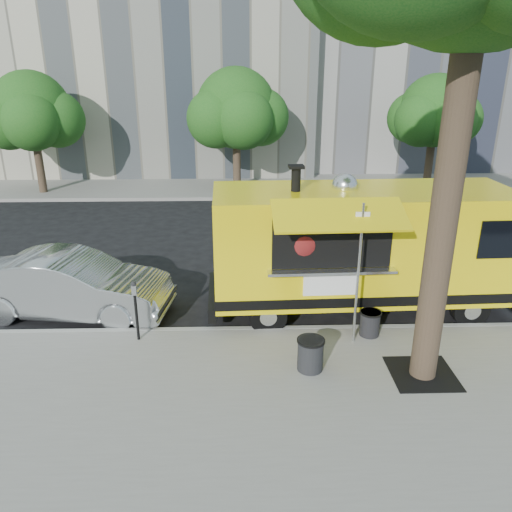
{
  "coord_description": "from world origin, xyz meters",
  "views": [
    {
      "loc": [
        -0.77,
        -10.72,
        5.57
      ],
      "look_at": [
        -0.46,
        0.0,
        1.51
      ],
      "focal_mm": 35.0,
      "sensor_mm": 36.0,
      "label": 1
    }
  ],
  "objects_px": {
    "far_tree_b": "(236,108)",
    "sign_post": "(359,266)",
    "sedan": "(72,285)",
    "trash_bin_right": "(310,354)",
    "far_tree_a": "(31,111)",
    "trash_bin_left": "(370,322)",
    "far_tree_c": "(435,111)",
    "food_truck": "(360,246)",
    "parking_meter": "(135,304)"
  },
  "relations": [
    {
      "from": "far_tree_b",
      "to": "sign_post",
      "type": "distance_m",
      "value": 14.61
    },
    {
      "from": "sedan",
      "to": "trash_bin_right",
      "type": "distance_m",
      "value": 5.96
    },
    {
      "from": "far_tree_a",
      "to": "trash_bin_left",
      "type": "xyz_separation_m",
      "value": [
        11.95,
        -13.6,
        -3.33
      ]
    },
    {
      "from": "far_tree_c",
      "to": "sedan",
      "type": "relative_size",
      "value": 1.13
    },
    {
      "from": "far_tree_a",
      "to": "sedan",
      "type": "xyz_separation_m",
      "value": [
        5.2,
        -12.16,
        -3.01
      ]
    },
    {
      "from": "far_tree_b",
      "to": "food_truck",
      "type": "distance_m",
      "value": 13.06
    },
    {
      "from": "far_tree_b",
      "to": "parking_meter",
      "type": "relative_size",
      "value": 4.12
    },
    {
      "from": "sedan",
      "to": "trash_bin_left",
      "type": "relative_size",
      "value": 8.38
    },
    {
      "from": "far_tree_c",
      "to": "sign_post",
      "type": "height_order",
      "value": "far_tree_c"
    },
    {
      "from": "far_tree_c",
      "to": "trash_bin_right",
      "type": "distance_m",
      "value": 17.05
    },
    {
      "from": "trash_bin_left",
      "to": "far_tree_b",
      "type": "bearing_deg",
      "value": 101.9
    },
    {
      "from": "far_tree_c",
      "to": "trash_bin_left",
      "type": "xyz_separation_m",
      "value": [
        -6.05,
        -13.7,
        -3.27
      ]
    },
    {
      "from": "sign_post",
      "to": "far_tree_a",
      "type": "bearing_deg",
      "value": 129.83
    },
    {
      "from": "far_tree_a",
      "to": "far_tree_c",
      "type": "xyz_separation_m",
      "value": [
        18.0,
        0.1,
        -0.06
      ]
    },
    {
      "from": "far_tree_c",
      "to": "food_truck",
      "type": "distance_m",
      "value": 13.79
    },
    {
      "from": "sign_post",
      "to": "far_tree_c",
      "type": "bearing_deg",
      "value": 65.19
    },
    {
      "from": "parking_meter",
      "to": "food_truck",
      "type": "distance_m",
      "value": 5.24
    },
    {
      "from": "far_tree_b",
      "to": "sedan",
      "type": "distance_m",
      "value": 13.48
    },
    {
      "from": "parking_meter",
      "to": "sedan",
      "type": "relative_size",
      "value": 0.29
    },
    {
      "from": "food_truck",
      "to": "sedan",
      "type": "bearing_deg",
      "value": 178.23
    },
    {
      "from": "sign_post",
      "to": "parking_meter",
      "type": "bearing_deg",
      "value": 177.48
    },
    {
      "from": "sign_post",
      "to": "sedan",
      "type": "height_order",
      "value": "sign_post"
    },
    {
      "from": "far_tree_a",
      "to": "food_truck",
      "type": "relative_size",
      "value": 0.74
    },
    {
      "from": "sign_post",
      "to": "trash_bin_right",
      "type": "distance_m",
      "value": 2.0
    },
    {
      "from": "parking_meter",
      "to": "sign_post",
      "type": "bearing_deg",
      "value": -2.52
    },
    {
      "from": "far_tree_b",
      "to": "food_truck",
      "type": "relative_size",
      "value": 0.76
    },
    {
      "from": "food_truck",
      "to": "trash_bin_right",
      "type": "distance_m",
      "value": 3.32
    },
    {
      "from": "sedan",
      "to": "trash_bin_left",
      "type": "bearing_deg",
      "value": -93.84
    },
    {
      "from": "food_truck",
      "to": "sedan",
      "type": "distance_m",
      "value": 6.83
    },
    {
      "from": "far_tree_b",
      "to": "parking_meter",
      "type": "xyz_separation_m",
      "value": [
        -2.0,
        -14.05,
        -2.85
      ]
    },
    {
      "from": "sign_post",
      "to": "food_truck",
      "type": "bearing_deg",
      "value": 76.33
    },
    {
      "from": "far_tree_b",
      "to": "sedan",
      "type": "bearing_deg",
      "value": -106.83
    },
    {
      "from": "far_tree_b",
      "to": "parking_meter",
      "type": "height_order",
      "value": "far_tree_b"
    },
    {
      "from": "food_truck",
      "to": "trash_bin_right",
      "type": "xyz_separation_m",
      "value": [
        -1.47,
        -2.74,
        -1.17
      ]
    },
    {
      "from": "far_tree_b",
      "to": "sign_post",
      "type": "relative_size",
      "value": 1.83
    },
    {
      "from": "far_tree_b",
      "to": "far_tree_a",
      "type": "bearing_deg",
      "value": -177.46
    },
    {
      "from": "parking_meter",
      "to": "food_truck",
      "type": "height_order",
      "value": "food_truck"
    },
    {
      "from": "sign_post",
      "to": "far_tree_b",
      "type": "bearing_deg",
      "value": 100.15
    },
    {
      "from": "far_tree_a",
      "to": "trash_bin_right",
      "type": "bearing_deg",
      "value": -54.78
    },
    {
      "from": "trash_bin_right",
      "to": "sedan",
      "type": "bearing_deg",
      "value": 152.91
    },
    {
      "from": "parking_meter",
      "to": "sedan",
      "type": "bearing_deg",
      "value": 140.42
    },
    {
      "from": "far_tree_a",
      "to": "trash_bin_right",
      "type": "xyz_separation_m",
      "value": [
        10.5,
        -14.87,
        -3.28
      ]
    },
    {
      "from": "trash_bin_right",
      "to": "parking_meter",
      "type": "bearing_deg",
      "value": 160.74
    },
    {
      "from": "far_tree_c",
      "to": "parking_meter",
      "type": "xyz_separation_m",
      "value": [
        -11.0,
        -13.75,
        -2.74
      ]
    },
    {
      "from": "sign_post",
      "to": "sedan",
      "type": "distance_m",
      "value": 6.66
    },
    {
      "from": "sign_post",
      "to": "trash_bin_left",
      "type": "height_order",
      "value": "sign_post"
    },
    {
      "from": "sign_post",
      "to": "sedan",
      "type": "xyz_separation_m",
      "value": [
        -6.35,
        1.69,
        -1.09
      ]
    },
    {
      "from": "far_tree_b",
      "to": "parking_meter",
      "type": "distance_m",
      "value": 14.48
    },
    {
      "from": "trash_bin_left",
      "to": "sign_post",
      "type": "bearing_deg",
      "value": -147.99
    },
    {
      "from": "far_tree_c",
      "to": "food_truck",
      "type": "height_order",
      "value": "far_tree_c"
    }
  ]
}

